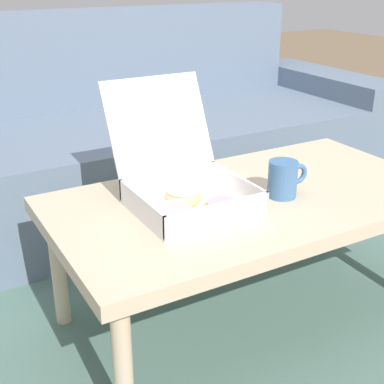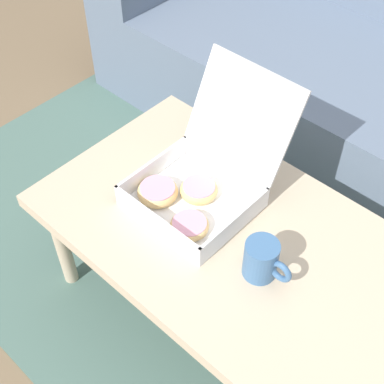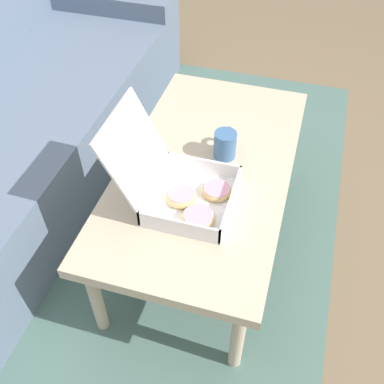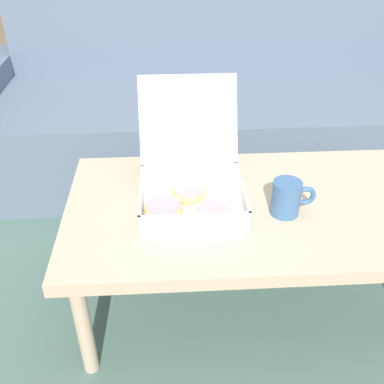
# 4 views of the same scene
# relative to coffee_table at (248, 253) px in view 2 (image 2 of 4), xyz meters

# --- Properties ---
(ground_plane) EXTENTS (12.00, 12.00, 0.00)m
(ground_plane) POSITION_rel_coffee_table_xyz_m (0.00, 0.16, -0.37)
(ground_plane) COLOR #756047
(area_rug) EXTENTS (2.65, 1.99, 0.01)m
(area_rug) POSITION_rel_coffee_table_xyz_m (0.00, 0.46, -0.37)
(area_rug) COLOR #4C6B60
(area_rug) RESTS_ON ground_plane
(coffee_table) EXTENTS (1.13, 0.61, 0.41)m
(coffee_table) POSITION_rel_coffee_table_xyz_m (0.00, 0.00, 0.00)
(coffee_table) COLOR #C6B293
(coffee_table) RESTS_ON ground_plane
(pastry_box) EXTENTS (0.30, 0.39, 0.31)m
(pastry_box) POSITION_rel_coffee_table_xyz_m (-0.20, 0.03, 0.10)
(pastry_box) COLOR white
(pastry_box) RESTS_ON coffee_table
(coffee_mug) EXTENTS (0.13, 0.08, 0.10)m
(coffee_mug) POSITION_rel_coffee_table_xyz_m (0.07, -0.05, 0.09)
(coffee_mug) COLOR #3D6693
(coffee_mug) RESTS_ON coffee_table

